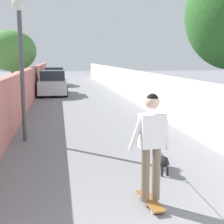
{
  "coord_description": "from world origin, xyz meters",
  "views": [
    {
      "loc": [
        -1.98,
        1.23,
        2.32
      ],
      "look_at": [
        5.51,
        -0.05,
        1.0
      ],
      "focal_mm": 49.91,
      "sensor_mm": 36.0,
      "label": 1
    }
  ],
  "objects": [
    {
      "name": "dog",
      "position": [
        3.81,
        -0.78,
        0.27
      ],
      "size": [
        1.61,
        0.76,
        1.06
      ],
      "color": "black",
      "rests_on": "ground"
    },
    {
      "name": "wall_left",
      "position": [
        12.0,
        2.78,
        0.89
      ],
      "size": [
        48.0,
        0.3,
        1.77
      ],
      "primitive_type": "cube",
      "color": "#CC726B",
      "rests_on": "ground"
    },
    {
      "name": "tree_left_far",
      "position": [
        19.0,
        4.17,
        2.77
      ],
      "size": [
        3.13,
        3.13,
        4.08
      ],
      "color": "brown",
      "rests_on": "ground"
    },
    {
      "name": "person_skateboarder",
      "position": [
        2.51,
        -0.16,
        1.09
      ],
      "size": [
        0.26,
        0.71,
        1.71
      ],
      "color": "#726651",
      "rests_on": "skateboard"
    },
    {
      "name": "skateboard",
      "position": [
        2.51,
        -0.16,
        0.07
      ],
      "size": [
        0.82,
        0.28,
        0.08
      ],
      "color": "brown",
      "rests_on": "ground"
    },
    {
      "name": "car_far",
      "position": [
        25.21,
        1.63,
        0.71
      ],
      "size": [
        3.88,
        1.8,
        1.54
      ],
      "color": "silver",
      "rests_on": "ground"
    },
    {
      "name": "ground_plane",
      "position": [
        14.0,
        0.0,
        0.0
      ],
      "size": [
        80.0,
        80.0,
        0.0
      ],
      "primitive_type": "plane",
      "color": "gray"
    },
    {
      "name": "fence_right",
      "position": [
        12.0,
        -2.78,
        0.83
      ],
      "size": [
        48.0,
        0.3,
        1.66
      ],
      "primitive_type": "cube",
      "color": "silver",
      "rests_on": "ground"
    },
    {
      "name": "car_near",
      "position": [
        18.28,
        1.63,
        0.71
      ],
      "size": [
        4.09,
        1.8,
        1.54
      ],
      "color": "silver",
      "rests_on": "ground"
    },
    {
      "name": "lamp_post",
      "position": [
        6.91,
        2.23,
        2.71
      ],
      "size": [
        0.36,
        0.36,
        3.91
      ],
      "color": "#4C4C51",
      "rests_on": "ground"
    }
  ]
}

